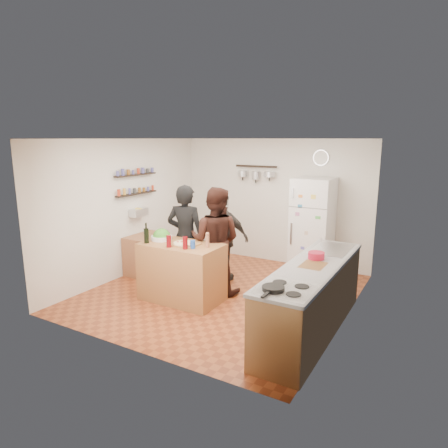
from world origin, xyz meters
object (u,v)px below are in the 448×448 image
Objects in this scene: prep_island at (182,272)px; skillet at (273,288)px; side_table at (147,254)px; counter_run at (312,299)px; pepper_mill at (207,241)px; person_back at (223,237)px; person_center at (215,241)px; fridge at (312,226)px; salt_canister at (193,244)px; wine_bottle at (146,236)px; person_left at (186,237)px; wall_clock at (321,158)px; salad_bowl at (162,238)px; red_bowl at (316,255)px.

prep_island is 2.33m from skillet.
counter_run is at bearing -12.18° from side_table.
person_back is at bearing 107.72° from pepper_mill.
person_back is (-0.33, 1.03, -0.21)m from pepper_mill.
person_center is 7.23× the size of skillet.
prep_island is 2.69m from fridge.
salt_canister reaches higher than side_table.
skillet reaches higher than prep_island.
fridge is (1.23, 1.21, 0.11)m from person_back.
prep_island is 0.79m from wine_bottle.
person_left is 2.96m from wall_clock.
person_center is at bearing 34.56° from salad_bowl.
side_table is at bearing -19.90° from person_center.
pepper_mill is 0.23m from salt_canister.
skillet is (1.71, -1.63, 0.07)m from person_center.
wall_clock is at bearing 56.85° from wine_bottle.
person_back reaches higher than salad_bowl.
prep_island is at bearing 103.33° from person_left.
side_table is at bearing 172.09° from red_bowl.
red_bowl is 0.73× the size of wall_clock.
pepper_mill is 2.95m from wall_clock.
pepper_mill is (0.95, 0.27, -0.02)m from wine_bottle.
person_back is 7.21× the size of red_bowl.
salad_bowl is 2.74× the size of salt_canister.
red_bowl is at bearing 4.72° from salad_bowl.
wine_bottle is 0.13× the size of person_center.
fridge reaches higher than counter_run.
person_center is 1.72m from side_table.
red_bowl is (1.76, -0.28, 0.09)m from person_center.
fridge is (-0.65, 3.37, -0.04)m from skillet.
salad_bowl is at bearing 166.72° from salt_canister.
salad_bowl is 1.28m from side_table.
wine_bottle reaches higher than pepper_mill.
red_bowl is at bearing 157.43° from person_center.
prep_island is at bearing -120.60° from fridge.
pepper_mill reaches higher than salt_canister.
fridge is at bearing 66.40° from salt_canister.
skillet is 3.85m from side_table.
wine_bottle is at bearing -123.15° from wall_clock.
salt_canister is at bearing 150.29° from skillet.
person_back is at bearing -86.08° from person_center.
prep_island is at bearing -117.32° from wall_clock.
person_center is (-0.16, 0.49, -0.12)m from pepper_mill.
person_left reaches higher than pepper_mill.
fridge is (-0.70, 2.03, -0.07)m from red_bowl.
prep_island is 5.68× the size of red_bowl.
person_center is at bearing 136.40° from skillet.
wine_bottle is 1.26× the size of pepper_mill.
wall_clock is 0.37× the size of side_table.
person_left is 2.21× the size of side_table.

